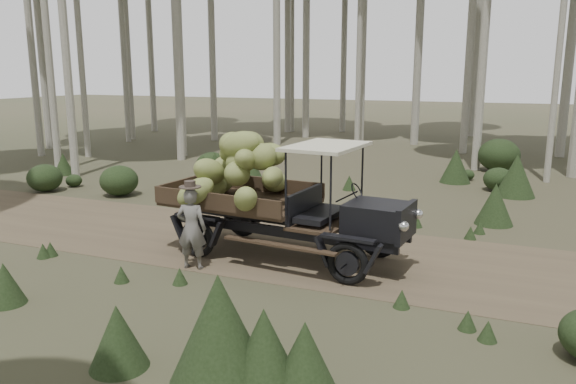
# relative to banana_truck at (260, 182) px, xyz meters

# --- Properties ---
(ground) EXTENTS (120.00, 120.00, 0.00)m
(ground) POSITION_rel_banana_truck_xyz_m (0.48, 0.54, -1.48)
(ground) COLOR #473D2B
(ground) RESTS_ON ground
(dirt_track) EXTENTS (70.00, 4.00, 0.01)m
(dirt_track) POSITION_rel_banana_truck_xyz_m (0.48, 0.54, -1.48)
(dirt_track) COLOR brown
(dirt_track) RESTS_ON ground
(banana_truck) EXTENTS (5.19, 2.65, 2.57)m
(banana_truck) POSITION_rel_banana_truck_xyz_m (0.00, 0.00, 0.00)
(banana_truck) COLOR black
(banana_truck) RESTS_ON ground
(farmer) EXTENTS (0.63, 0.49, 1.68)m
(farmer) POSITION_rel_banana_truck_xyz_m (-0.80, -1.29, -0.69)
(farmer) COLOR #615E59
(farmer) RESTS_ON ground
(undergrowth) EXTENTS (23.07, 24.89, 1.36)m
(undergrowth) POSITION_rel_banana_truck_xyz_m (1.78, 1.92, -0.95)
(undergrowth) COLOR #233319
(undergrowth) RESTS_ON ground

